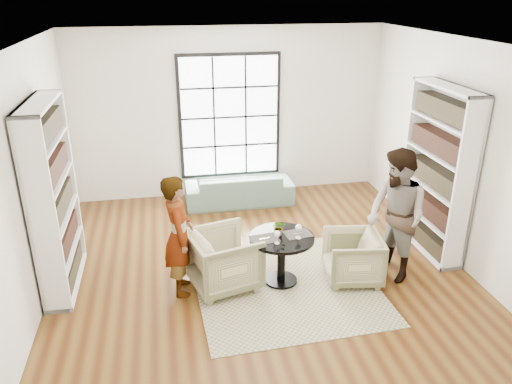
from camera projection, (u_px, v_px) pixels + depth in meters
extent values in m
plane|color=brown|center=(263.00, 275.00, 6.74)|extent=(6.00, 6.00, 0.00)
plane|color=silver|center=(229.00, 113.00, 8.88)|extent=(5.50, 0.00, 5.50)
plane|color=silver|center=(27.00, 186.00, 5.68)|extent=(0.00, 6.00, 6.00)
plane|color=silver|center=(465.00, 157.00, 6.64)|extent=(0.00, 6.00, 6.00)
plane|color=silver|center=(350.00, 317.00, 3.44)|extent=(5.50, 0.00, 5.50)
plane|color=white|center=(264.00, 45.00, 5.58)|extent=(6.00, 6.00, 0.00)
cube|color=black|center=(230.00, 116.00, 8.88)|extent=(1.82, 0.06, 2.22)
cube|color=white|center=(230.00, 117.00, 8.85)|extent=(1.70, 0.02, 2.10)
cube|color=tan|center=(286.00, 286.00, 6.48)|extent=(2.38, 2.38, 0.01)
cylinder|color=black|center=(281.00, 280.00, 6.57)|extent=(0.43, 0.43, 0.04)
cylinder|color=black|center=(281.00, 260.00, 6.45)|extent=(0.11, 0.11, 0.59)
cylinder|color=black|center=(282.00, 238.00, 6.33)|extent=(0.84, 0.84, 0.04)
imported|color=#749B95|center=(239.00, 188.00, 8.86)|extent=(1.89, 0.74, 0.55)
imported|color=tan|center=(224.00, 260.00, 6.36)|extent=(1.02, 1.00, 0.76)
imported|color=tan|center=(352.00, 258.00, 6.51)|extent=(0.81, 0.79, 0.65)
imported|color=gray|center=(179.00, 236.00, 6.11)|extent=(0.38, 0.57, 1.56)
imported|color=gray|center=(396.00, 216.00, 6.40)|extent=(0.81, 0.96, 1.76)
cube|color=black|center=(265.00, 239.00, 6.26)|extent=(0.37, 0.31, 0.01)
cube|color=black|center=(298.00, 234.00, 6.38)|extent=(0.37, 0.31, 0.01)
cylinder|color=silver|center=(277.00, 243.00, 6.15)|extent=(0.06, 0.06, 0.01)
cylinder|color=silver|center=(277.00, 240.00, 6.13)|extent=(0.01, 0.01, 0.10)
sphere|color=maroon|center=(277.00, 234.00, 6.11)|extent=(0.07, 0.07, 0.07)
ellipsoid|color=white|center=(277.00, 234.00, 6.11)|extent=(0.08, 0.08, 0.09)
cylinder|color=silver|center=(298.00, 238.00, 6.28)|extent=(0.07, 0.07, 0.01)
cylinder|color=silver|center=(298.00, 234.00, 6.26)|extent=(0.01, 0.01, 0.11)
sphere|color=maroon|center=(299.00, 228.00, 6.22)|extent=(0.08, 0.08, 0.08)
ellipsoid|color=white|center=(299.00, 228.00, 6.22)|extent=(0.09, 0.09, 0.10)
imported|color=gray|center=(279.00, 227.00, 6.34)|extent=(0.19, 0.17, 0.20)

